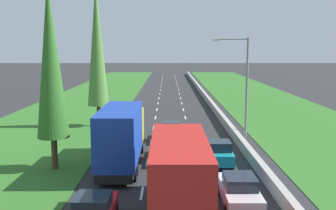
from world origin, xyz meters
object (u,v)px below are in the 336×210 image
object	(u,v)px
blue_box_truck_left_lane	(121,136)
poplar_tree_third	(96,44)
teal_sedan_centre_lane	(172,149)
teal_hatchback_right_lane	(218,153)
silver_sedan_right_lane	(238,190)
red_box_truck_centre_lane	(178,178)
poplar_tree_second	(50,60)
grey_hatchback_left_lane	(132,128)
teal_hatchback_centre_lane	(170,131)
street_light_mast	(242,81)

from	to	relation	value
blue_box_truck_left_lane	poplar_tree_third	distance (m)	15.93
teal_sedan_centre_lane	poplar_tree_third	bearing A→B (deg)	121.18
teal_hatchback_right_lane	teal_sedan_centre_lane	size ratio (longest dim) A/B	0.87
silver_sedan_right_lane	red_box_truck_centre_lane	bearing A→B (deg)	-147.75
red_box_truck_centre_lane	poplar_tree_second	xyz separation A→B (m)	(-8.12, 8.18, 5.11)
teal_sedan_centre_lane	grey_hatchback_left_lane	xyz separation A→B (m)	(-3.58, 7.49, 0.02)
teal_hatchback_centre_lane	poplar_tree_second	size ratio (longest dim) A/B	0.31
poplar_tree_second	street_light_mast	world-z (taller)	poplar_tree_second
red_box_truck_centre_lane	teal_sedan_centre_lane	distance (m)	10.44
poplar_tree_third	teal_hatchback_centre_lane	bearing A→B (deg)	-40.33
teal_hatchback_centre_lane	blue_box_truck_left_lane	bearing A→B (deg)	-113.87
teal_sedan_centre_lane	poplar_tree_second	size ratio (longest dim) A/B	0.36
silver_sedan_right_lane	poplar_tree_second	bearing A→B (deg)	151.33
blue_box_truck_left_lane	teal_hatchback_centre_lane	xyz separation A→B (m)	(3.42, 7.72, -1.35)
blue_box_truck_left_lane	poplar_tree_third	bearing A→B (deg)	106.09
grey_hatchback_left_lane	teal_hatchback_centre_lane	bearing A→B (deg)	-21.47
silver_sedan_right_lane	red_box_truck_centre_lane	distance (m)	3.99
red_box_truck_centre_lane	teal_hatchback_centre_lane	bearing A→B (deg)	90.81
street_light_mast	teal_sedan_centre_lane	bearing A→B (deg)	-133.27
grey_hatchback_left_lane	teal_hatchback_right_lane	bearing A→B (deg)	-51.67
red_box_truck_centre_lane	poplar_tree_second	bearing A→B (deg)	134.81
teal_sedan_centre_lane	blue_box_truck_left_lane	size ratio (longest dim) A/B	0.48
teal_sedan_centre_lane	poplar_tree_third	distance (m)	16.43
poplar_tree_third	blue_box_truck_left_lane	bearing A→B (deg)	-73.91
blue_box_truck_left_lane	teal_hatchback_centre_lane	size ratio (longest dim) A/B	2.41
red_box_truck_centre_lane	grey_hatchback_left_lane	world-z (taller)	red_box_truck_centre_lane
teal_hatchback_right_lane	teal_hatchback_centre_lane	bearing A→B (deg)	114.43
grey_hatchback_left_lane	street_light_mast	size ratio (longest dim) A/B	0.43
red_box_truck_centre_lane	street_light_mast	size ratio (longest dim) A/B	1.04
silver_sedan_right_lane	teal_hatchback_centre_lane	xyz separation A→B (m)	(-3.41, 14.45, 0.02)
silver_sedan_right_lane	poplar_tree_second	distance (m)	14.41
red_box_truck_centre_lane	grey_hatchback_left_lane	distance (m)	18.28
teal_sedan_centre_lane	poplar_tree_second	distance (m)	10.48
silver_sedan_right_lane	street_light_mast	distance (m)	15.94
grey_hatchback_left_lane	poplar_tree_third	distance (m)	9.91
teal_hatchback_centre_lane	poplar_tree_second	world-z (taller)	poplar_tree_second
teal_hatchback_centre_lane	poplar_tree_third	size ratio (longest dim) A/B	0.26
poplar_tree_second	teal_sedan_centre_lane	bearing A→B (deg)	15.30
red_box_truck_centre_lane	blue_box_truck_left_lane	distance (m)	9.46
silver_sedan_right_lane	teal_sedan_centre_lane	distance (m)	9.00
teal_hatchback_right_lane	poplar_tree_third	world-z (taller)	poplar_tree_third
poplar_tree_third	street_light_mast	size ratio (longest dim) A/B	1.64
teal_hatchback_right_lane	poplar_tree_second	distance (m)	12.94
red_box_truck_centre_lane	teal_sedan_centre_lane	bearing A→B (deg)	90.99
blue_box_truck_left_lane	teal_sedan_centre_lane	bearing A→B (deg)	25.05
teal_sedan_centre_lane	teal_hatchback_right_lane	bearing A→B (deg)	-19.20
red_box_truck_centre_lane	grey_hatchback_left_lane	xyz separation A→B (m)	(-3.76, 17.84, -1.35)
teal_hatchback_right_lane	grey_hatchback_left_lane	size ratio (longest dim) A/B	1.00
poplar_tree_third	teal_hatchback_right_lane	bearing A→B (deg)	-51.60
teal_hatchback_centre_lane	poplar_tree_third	xyz separation A→B (m)	(-7.47, 6.35, 7.61)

